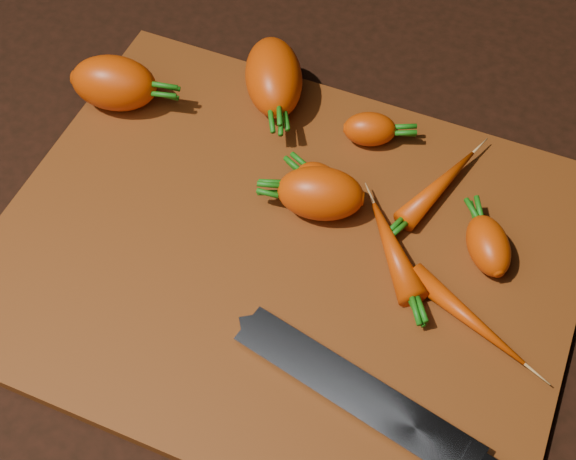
% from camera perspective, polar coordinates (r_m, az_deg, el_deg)
% --- Properties ---
extents(ground, '(2.00, 2.00, 0.01)m').
position_cam_1_polar(ground, '(0.71, -0.31, -2.20)').
color(ground, black).
extents(cutting_board, '(0.50, 0.40, 0.01)m').
position_cam_1_polar(cutting_board, '(0.70, -0.31, -1.72)').
color(cutting_board, '#6A2F0C').
rests_on(cutting_board, ground).
extents(carrot_0, '(0.09, 0.07, 0.05)m').
position_cam_1_polar(carrot_0, '(0.81, -12.26, 10.17)').
color(carrot_0, '#E04408').
rests_on(carrot_0, cutting_board).
extents(carrot_1, '(0.07, 0.06, 0.04)m').
position_cam_1_polar(carrot_1, '(0.72, 2.35, 3.10)').
color(carrot_1, '#E04408').
rests_on(carrot_1, cutting_board).
extents(carrot_2, '(0.09, 0.11, 0.06)m').
position_cam_1_polar(carrot_2, '(0.79, -1.02, 10.82)').
color(carrot_2, '#E04408').
rests_on(carrot_2, cutting_board).
extents(carrot_3, '(0.09, 0.07, 0.05)m').
position_cam_1_polar(carrot_3, '(0.71, 2.33, 2.61)').
color(carrot_3, '#E04408').
rests_on(carrot_3, cutting_board).
extents(carrot_4, '(0.06, 0.05, 0.03)m').
position_cam_1_polar(carrot_4, '(0.77, 5.84, 7.15)').
color(carrot_4, '#E04408').
rests_on(carrot_4, cutting_board).
extents(carrot_5, '(0.06, 0.07, 0.03)m').
position_cam_1_polar(carrot_5, '(0.70, 14.06, -1.08)').
color(carrot_5, '#E04408').
rests_on(carrot_5, cutting_board).
extents(carrot_6, '(0.06, 0.11, 0.02)m').
position_cam_1_polar(carrot_6, '(0.74, 10.69, 3.07)').
color(carrot_6, '#E04408').
rests_on(carrot_6, cutting_board).
extents(carrot_7, '(0.11, 0.06, 0.02)m').
position_cam_1_polar(carrot_7, '(0.67, 12.61, -6.03)').
color(carrot_7, '#E04408').
rests_on(carrot_7, cutting_board).
extents(carrot_8, '(0.08, 0.09, 0.03)m').
position_cam_1_polar(carrot_8, '(0.69, 7.47, -1.38)').
color(carrot_8, '#E04408').
rests_on(carrot_8, cutting_board).
extents(knife, '(0.32, 0.09, 0.02)m').
position_cam_1_polar(knife, '(0.63, 5.92, -11.98)').
color(knife, gray).
rests_on(knife, cutting_board).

